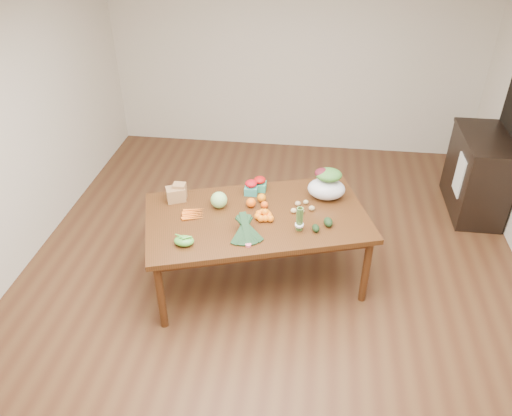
# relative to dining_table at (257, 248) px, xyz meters

# --- Properties ---
(floor) EXTENTS (6.00, 6.00, 0.00)m
(floor) POSITION_rel_dining_table_xyz_m (0.14, -0.05, -0.38)
(floor) COLOR #54341C
(floor) RESTS_ON ground
(room_walls) EXTENTS (5.02, 6.02, 2.70)m
(room_walls) POSITION_rel_dining_table_xyz_m (0.14, -0.05, 0.97)
(room_walls) COLOR beige
(room_walls) RESTS_ON floor
(dining_table) EXTENTS (2.24, 1.66, 0.75)m
(dining_table) POSITION_rel_dining_table_xyz_m (0.00, 0.00, 0.00)
(dining_table) COLOR #472310
(dining_table) RESTS_ON floor
(cabinet) EXTENTS (0.52, 1.02, 0.94)m
(cabinet) POSITION_rel_dining_table_xyz_m (2.36, 1.55, 0.10)
(cabinet) COLOR black
(cabinet) RESTS_ON floor
(dish_towel) EXTENTS (0.02, 0.28, 0.45)m
(dish_towel) POSITION_rel_dining_table_xyz_m (2.10, 1.35, 0.18)
(dish_towel) COLOR white
(dish_towel) RESTS_ON cabinet
(paper_bag) EXTENTS (0.28, 0.25, 0.16)m
(paper_bag) POSITION_rel_dining_table_xyz_m (-0.79, 0.15, 0.46)
(paper_bag) COLOR #A57C4A
(paper_bag) RESTS_ON dining_table
(cabbage) EXTENTS (0.16, 0.16, 0.16)m
(cabbage) POSITION_rel_dining_table_xyz_m (-0.37, 0.09, 0.45)
(cabbage) COLOR #A3D67B
(cabbage) RESTS_ON dining_table
(strawberry_basket_a) EXTENTS (0.15, 0.15, 0.11)m
(strawberry_basket_a) POSITION_rel_dining_table_xyz_m (-0.10, 0.37, 0.43)
(strawberry_basket_a) COLOR red
(strawberry_basket_a) RESTS_ON dining_table
(strawberry_basket_b) EXTENTS (0.15, 0.15, 0.11)m
(strawberry_basket_b) POSITION_rel_dining_table_xyz_m (-0.03, 0.45, 0.43)
(strawberry_basket_b) COLOR #AF100B
(strawberry_basket_b) RESTS_ON dining_table
(orange_a) EXTENTS (0.09, 0.09, 0.09)m
(orange_a) POSITION_rel_dining_table_xyz_m (-0.07, 0.13, 0.42)
(orange_a) COLOR orange
(orange_a) RESTS_ON dining_table
(orange_b) EXTENTS (0.08, 0.08, 0.08)m
(orange_b) POSITION_rel_dining_table_xyz_m (0.02, 0.24, 0.42)
(orange_b) COLOR orange
(orange_b) RESTS_ON dining_table
(orange_c) EXTENTS (0.07, 0.07, 0.07)m
(orange_c) POSITION_rel_dining_table_xyz_m (0.05, 0.13, 0.41)
(orange_c) COLOR #FF5E0F
(orange_c) RESTS_ON dining_table
(mandarin_cluster) EXTENTS (0.23, 0.23, 0.10)m
(mandarin_cluster) POSITION_rel_dining_table_xyz_m (0.08, -0.04, 0.43)
(mandarin_cluster) COLOR #F15A0E
(mandarin_cluster) RESTS_ON dining_table
(carrots) EXTENTS (0.27, 0.25, 0.03)m
(carrots) POSITION_rel_dining_table_xyz_m (-0.57, -0.07, 0.39)
(carrots) COLOR orange
(carrots) RESTS_ON dining_table
(snap_pea_bag) EXTENTS (0.17, 0.13, 0.08)m
(snap_pea_bag) POSITION_rel_dining_table_xyz_m (-0.55, -0.50, 0.41)
(snap_pea_bag) COLOR #4B9B34
(snap_pea_bag) RESTS_ON dining_table
(kale_bunch) EXTENTS (0.43, 0.48, 0.16)m
(kale_bunch) POSITION_rel_dining_table_xyz_m (-0.04, -0.36, 0.45)
(kale_bunch) COLOR black
(kale_bunch) RESTS_ON dining_table
(asparagus_bundle) EXTENTS (0.11, 0.14, 0.26)m
(asparagus_bundle) POSITION_rel_dining_table_xyz_m (0.39, -0.19, 0.50)
(asparagus_bundle) COLOR #51803A
(asparagus_bundle) RESTS_ON dining_table
(potato_a) EXTENTS (0.06, 0.05, 0.05)m
(potato_a) POSITION_rel_dining_table_xyz_m (0.33, 0.08, 0.40)
(potato_a) COLOR #DCB07F
(potato_a) RESTS_ON dining_table
(potato_b) EXTENTS (0.05, 0.04, 0.04)m
(potato_b) POSITION_rel_dining_table_xyz_m (0.40, 0.09, 0.40)
(potato_b) COLOR tan
(potato_b) RESTS_ON dining_table
(potato_c) EXTENTS (0.05, 0.04, 0.04)m
(potato_c) POSITION_rel_dining_table_xyz_m (0.43, 0.25, 0.40)
(potato_c) COLOR tan
(potato_c) RESTS_ON dining_table
(potato_d) EXTENTS (0.05, 0.05, 0.05)m
(potato_d) POSITION_rel_dining_table_xyz_m (0.36, 0.21, 0.40)
(potato_d) COLOR tan
(potato_d) RESTS_ON dining_table
(potato_e) EXTENTS (0.06, 0.05, 0.05)m
(potato_e) POSITION_rel_dining_table_xyz_m (0.49, 0.14, 0.40)
(potato_e) COLOR tan
(potato_e) RESTS_ON dining_table
(avocado_a) EXTENTS (0.09, 0.11, 0.06)m
(avocado_a) POSITION_rel_dining_table_xyz_m (0.54, -0.17, 0.41)
(avocado_a) COLOR black
(avocado_a) RESTS_ON dining_table
(avocado_b) EXTENTS (0.11, 0.13, 0.08)m
(avocado_b) POSITION_rel_dining_table_xyz_m (0.64, -0.08, 0.41)
(avocado_b) COLOR black
(avocado_b) RESTS_ON dining_table
(salad_bag) EXTENTS (0.42, 0.36, 0.28)m
(salad_bag) POSITION_rel_dining_table_xyz_m (0.62, 0.38, 0.51)
(salad_bag) COLOR silver
(salad_bag) RESTS_ON dining_table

